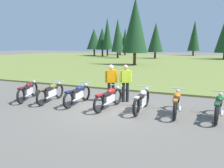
# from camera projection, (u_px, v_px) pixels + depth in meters

# --- Properties ---
(ground_plane) EXTENTS (140.00, 140.00, 0.00)m
(ground_plane) POSITION_uv_depth(u_px,v_px,m) (106.00, 108.00, 8.82)
(ground_plane) COLOR #605B54
(grass_moorland) EXTENTS (80.00, 44.00, 0.10)m
(grass_moorland) POSITION_uv_depth(u_px,v_px,m) (177.00, 62.00, 31.94)
(grass_moorland) COLOR olive
(grass_moorland) RESTS_ON ground
(forest_treeline) EXTENTS (39.58, 30.08, 8.22)m
(forest_treeline) POSITION_uv_depth(u_px,v_px,m) (163.00, 35.00, 40.25)
(forest_treeline) COLOR #47331E
(forest_treeline) RESTS_ON ground
(motorcycle_maroon) EXTENTS (0.88, 2.02, 0.88)m
(motorcycle_maroon) POSITION_uv_depth(u_px,v_px,m) (28.00, 91.00, 10.12)
(motorcycle_maroon) COLOR black
(motorcycle_maroon) RESTS_ON ground
(motorcycle_olive) EXTENTS (0.62, 2.10, 0.88)m
(motorcycle_olive) POSITION_uv_depth(u_px,v_px,m) (51.00, 92.00, 9.78)
(motorcycle_olive) COLOR black
(motorcycle_olive) RESTS_ON ground
(motorcycle_navy) EXTENTS (0.62, 2.10, 0.88)m
(motorcycle_navy) POSITION_uv_depth(u_px,v_px,m) (78.00, 94.00, 9.36)
(motorcycle_navy) COLOR black
(motorcycle_navy) RESTS_ON ground
(motorcycle_red) EXTENTS (0.62, 2.09, 0.88)m
(motorcycle_red) POSITION_uv_depth(u_px,v_px,m) (109.00, 98.00, 8.74)
(motorcycle_red) COLOR black
(motorcycle_red) RESTS_ON ground
(motorcycle_silver) EXTENTS (0.62, 2.10, 0.88)m
(motorcycle_silver) POSITION_uv_depth(u_px,v_px,m) (142.00, 100.00, 8.40)
(motorcycle_silver) COLOR black
(motorcycle_silver) RESTS_ON ground
(motorcycle_orange) EXTENTS (0.62, 2.10, 0.88)m
(motorcycle_orange) POSITION_uv_depth(u_px,v_px,m) (177.00, 103.00, 8.00)
(motorcycle_orange) COLOR black
(motorcycle_orange) RESTS_ON ground
(motorcycle_british_green) EXTENTS (0.62, 2.10, 0.88)m
(motorcycle_british_green) POSITION_uv_depth(u_px,v_px,m) (219.00, 107.00, 7.50)
(motorcycle_british_green) COLOR black
(motorcycle_british_green) RESTS_ON ground
(rider_in_hivis_vest) EXTENTS (0.50, 0.36, 1.67)m
(rider_in_hivis_vest) POSITION_uv_depth(u_px,v_px,m) (125.00, 81.00, 9.69)
(rider_in_hivis_vest) COLOR black
(rider_in_hivis_vest) RESTS_ON ground
(rider_near_row_end) EXTENTS (0.50, 0.36, 1.67)m
(rider_near_row_end) POSITION_uv_depth(u_px,v_px,m) (111.00, 81.00, 9.70)
(rider_near_row_end) COLOR black
(rider_near_row_end) RESTS_ON ground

